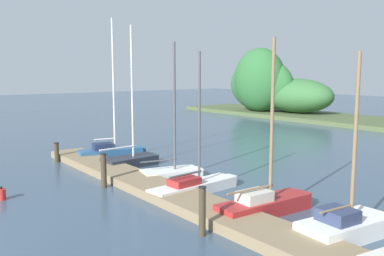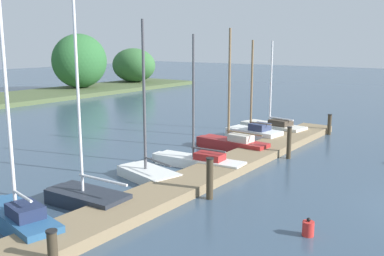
% 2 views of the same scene
% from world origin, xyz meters
% --- Properties ---
extents(dock_pier, '(21.56, 1.80, 0.35)m').
position_xyz_m(dock_pier, '(0.00, 8.58, 0.17)').
color(dock_pier, '#847051').
rests_on(dock_pier, ground).
extents(sailboat_0, '(1.68, 3.84, 7.71)m').
position_xyz_m(sailboat_0, '(-8.42, 10.33, 0.44)').
color(sailboat_0, '#285684').
rests_on(sailboat_0, ground).
extents(sailboat_1, '(1.41, 3.33, 7.14)m').
position_xyz_m(sailboat_1, '(-6.05, 10.25, 0.36)').
color(sailboat_1, '#232833').
rests_on(sailboat_1, ground).
extents(sailboat_2, '(1.88, 3.00, 6.14)m').
position_xyz_m(sailboat_2, '(-2.71, 10.51, 0.34)').
color(sailboat_2, white).
rests_on(sailboat_2, ground).
extents(sailboat_3, '(1.29, 4.36, 5.62)m').
position_xyz_m(sailboat_3, '(-0.21, 9.85, 0.32)').
color(sailboat_3, white).
rests_on(sailboat_3, ground).
extents(sailboat_4, '(1.21, 3.95, 5.96)m').
position_xyz_m(sailboat_4, '(3.25, 10.21, 0.40)').
color(sailboat_4, maroon).
rests_on(sailboat_4, ground).
extents(sailboat_5, '(1.59, 3.30, 5.40)m').
position_xyz_m(sailboat_5, '(6.11, 10.55, 0.40)').
color(sailboat_5, white).
rests_on(sailboat_5, ground).
extents(mooring_piling_0, '(0.27, 0.27, 1.05)m').
position_xyz_m(mooring_piling_0, '(-9.36, 7.51, 0.53)').
color(mooring_piling_0, '#3D3323').
rests_on(mooring_piling_0, ground).
extents(mooring_piling_1, '(0.27, 0.27, 1.46)m').
position_xyz_m(mooring_piling_1, '(-3.14, 7.26, 0.74)').
color(mooring_piling_1, '#3D3323').
rests_on(mooring_piling_1, ground).
extents(mooring_piling_2, '(0.24, 0.24, 1.50)m').
position_xyz_m(mooring_piling_2, '(3.42, 7.24, 0.76)').
color(mooring_piling_2, '#3D3323').
rests_on(mooring_piling_2, ground).
extents(channel_buoy_1, '(0.33, 0.33, 0.53)m').
position_xyz_m(channel_buoy_1, '(-3.97, 3.42, 0.22)').
color(channel_buoy_1, red).
rests_on(channel_buoy_1, ground).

